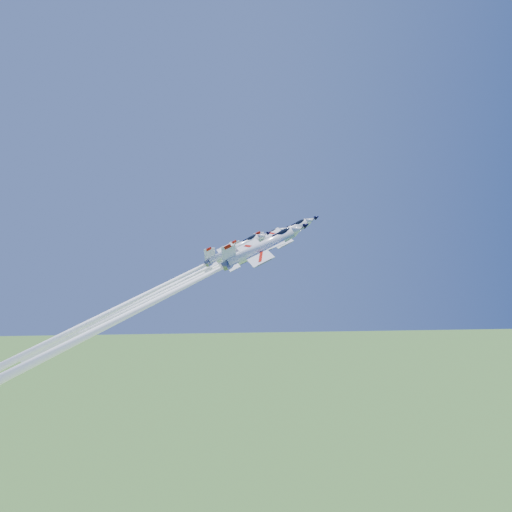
{
  "coord_description": "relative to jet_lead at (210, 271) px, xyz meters",
  "views": [
    {
      "loc": [
        -6.58,
        -115.5,
        105.91
      ],
      "look_at": [
        0.0,
        0.0,
        92.49
      ],
      "focal_mm": 40.0,
      "sensor_mm": 36.0,
      "label": 1
    }
  ],
  "objects": [
    {
      "name": "jet_left",
      "position": [
        -8.75,
        3.17,
        -3.88
      ],
      "size": [
        43.84,
        16.77,
        42.58
      ],
      "rotation": [
        0.45,
        0.23,
        -1.3
      ],
      "color": "white"
    },
    {
      "name": "jet_slot",
      "position": [
        -14.54,
        -3.2,
        -5.06
      ],
      "size": [
        45.21,
        17.28,
        44.12
      ],
      "rotation": [
        0.45,
        0.23,
        -1.3
      ],
      "color": "white"
    },
    {
      "name": "jet_lead",
      "position": [
        0.0,
        0.0,
        0.0
      ],
      "size": [
        39.03,
        15.09,
        35.13
      ],
      "rotation": [
        0.45,
        0.23,
        -1.3
      ],
      "color": "white"
    },
    {
      "name": "jet_right",
      "position": [
        -10.95,
        -9.98,
        -4.66
      ],
      "size": [
        51.41,
        19.77,
        48.07
      ],
      "rotation": [
        0.45,
        0.23,
        -1.3
      ],
      "color": "white"
    }
  ]
}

